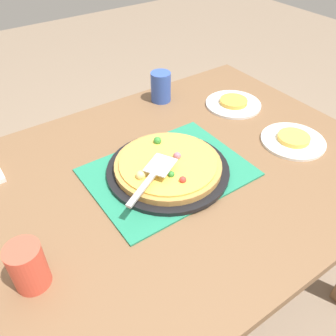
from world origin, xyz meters
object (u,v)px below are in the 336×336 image
object	(u,v)px
plate_near_left	(293,141)
served_slice_left	(294,138)
pizza_pan	(168,170)
pizza	(168,165)
plate_far_right	(233,104)
cup_far	(161,87)
pizza_server	(153,175)
served_slice_right	(234,101)
cup_near	(28,266)

from	to	relation	value
plate_near_left	served_slice_left	world-z (taller)	served_slice_left
pizza_pan	pizza	distance (m)	0.02
plate_far_right	cup_far	world-z (taller)	cup_far
plate_far_right	pizza	bearing A→B (deg)	22.89
plate_near_left	pizza_server	xyz separation A→B (m)	(0.54, -0.07, 0.06)
plate_near_left	plate_far_right	bearing A→B (deg)	-90.56
plate_near_left	served_slice_right	size ratio (longest dim) A/B	2.00
plate_near_left	served_slice_right	xyz separation A→B (m)	(-0.00, -0.30, 0.01)
cup_near	plate_far_right	bearing A→B (deg)	-160.35
pizza_pan	served_slice_right	size ratio (longest dim) A/B	3.45
cup_near	pizza_server	distance (m)	0.40
pizza	plate_far_right	bearing A→B (deg)	-157.11
pizza_pan	cup_far	size ratio (longest dim) A/B	3.17
plate_far_right	served_slice_left	size ratio (longest dim) A/B	2.00
served_slice_right	cup_far	size ratio (longest dim) A/B	0.92
pizza	pizza_server	world-z (taller)	pizza_server
pizza_server	plate_far_right	bearing A→B (deg)	-155.99
pizza	plate_near_left	size ratio (longest dim) A/B	1.50
pizza_server	served_slice_left	bearing A→B (deg)	173.06
cup_near	cup_far	distance (m)	0.89
served_slice_left	cup_near	xyz separation A→B (m)	(0.92, 0.03, 0.04)
served_slice_right	pizza_server	world-z (taller)	pizza_server
pizza	plate_near_left	world-z (taller)	pizza
cup_near	cup_far	xyz separation A→B (m)	(-0.71, -0.53, 0.00)
plate_near_left	cup_near	world-z (taller)	cup_near
plate_near_left	pizza_server	size ratio (longest dim) A/B	0.99
plate_near_left	served_slice_left	bearing A→B (deg)	0.00
served_slice_left	pizza_server	distance (m)	0.54
plate_far_right	served_slice_right	xyz separation A→B (m)	(0.00, 0.00, 0.01)
plate_far_right	served_slice_left	bearing A→B (deg)	89.44
plate_near_left	plate_far_right	size ratio (longest dim) A/B	1.00
pizza_pan	pizza	xyz separation A→B (m)	(0.00, 0.00, 0.02)
served_slice_left	pizza	bearing A→B (deg)	-14.11
cup_far	pizza	bearing A→B (deg)	58.60
pizza_pan	pizza_server	bearing A→B (deg)	29.52
pizza_pan	cup_near	xyz separation A→B (m)	(0.47, 0.14, 0.05)
pizza_pan	plate_near_left	world-z (taller)	pizza_pan
served_slice_left	cup_near	size ratio (longest dim) A/B	0.92
cup_far	served_slice_right	bearing A→B (deg)	136.87
plate_far_right	cup_near	xyz separation A→B (m)	(0.92, 0.33, 0.06)
plate_far_right	cup_far	size ratio (longest dim) A/B	1.83
served_slice_left	cup_near	distance (m)	0.92
pizza	plate_far_right	xyz separation A→B (m)	(-0.45, -0.19, -0.03)
served_slice_left	served_slice_right	bearing A→B (deg)	-90.56
served_slice_left	cup_near	bearing A→B (deg)	1.56
pizza_pan	plate_near_left	size ratio (longest dim) A/B	1.73
plate_far_right	pizza_server	distance (m)	0.59
pizza_pan	cup_far	distance (m)	0.46
plate_far_right	served_slice_left	world-z (taller)	served_slice_left
served_slice_right	cup_far	distance (m)	0.30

